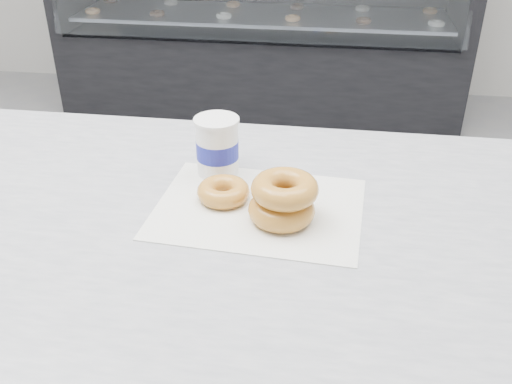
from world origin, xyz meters
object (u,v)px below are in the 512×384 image
Objects in this scene: donut_single at (223,191)px; donut_stack at (283,199)px; coffee_cup at (217,146)px; display_case at (262,29)px.

donut_single is 0.59× the size of donut_stack.
donut_stack is at bearing -51.39° from coffee_cup.
display_case is at bearing 98.45° from donut_stack.
coffee_cup is (-0.03, 0.09, 0.04)m from donut_single.
display_case is 2.78m from donut_stack.
display_case reaches higher than coffee_cup.
display_case is 2.63m from coffee_cup.
coffee_cup is (0.27, -2.57, 0.46)m from display_case.
display_case is at bearing 96.35° from donut_single.
donut_single is at bearing 156.32° from donut_stack.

